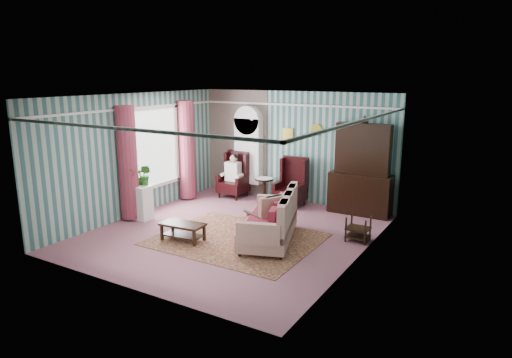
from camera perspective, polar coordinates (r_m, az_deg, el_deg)
The scene contains 17 objects.
floor at distance 9.88m, azimuth -2.93°, elevation -6.72°, with size 6.00×6.00×0.00m, color #8F5361.
room_shell at distance 9.89m, azimuth -5.50°, elevation 5.24°, with size 5.53×6.02×2.91m.
bookcase at distance 12.62m, azimuth -0.97°, elevation 2.93°, with size 0.80×0.28×2.24m, color silver.
dresser_hutch at distance 11.16m, azimuth 13.05°, elevation 1.56°, with size 1.50×0.56×2.36m, color black.
wingback_left at distance 12.52m, azimuth -2.88°, elevation 0.53°, with size 0.76×0.80×1.25m, color black.
wingback_right at distance 11.67m, azimuth 4.31°, elevation -0.43°, with size 0.76×0.80×1.25m, color black.
seated_woman at distance 12.53m, azimuth -2.87°, elevation 0.37°, with size 0.44×0.40×1.18m, color silver, non-canonical shape.
round_side_table at distance 12.27m, azimuth 1.04°, elevation -1.29°, with size 0.50×0.50×0.60m, color black.
nest_table at distance 9.55m, azimuth 12.66°, elevation -6.04°, with size 0.45×0.38×0.54m, color black.
plant_stand at distance 11.01m, azimuth -14.32°, elevation -2.85°, with size 0.55×0.35×0.80m, color silver.
rug at distance 9.49m, azimuth -2.42°, elevation -7.53°, with size 3.20×2.60×0.01m, color #47171F.
sofa at distance 9.24m, azimuth 1.61°, elevation -4.54°, with size 2.09×0.93×1.10m, color beige.
floral_armchair at distance 9.53m, azimuth 1.22°, elevation -4.10°, with size 0.77×0.89×1.06m, color #B8B18E.
coffee_table at distance 9.48m, azimuth -9.11°, elevation -6.55°, with size 0.90×0.46×0.37m, color black.
potted_plant_a at distance 10.83m, azimuth -15.28°, elevation 0.22°, with size 0.40×0.35×0.45m, color #164819.
potted_plant_b at distance 10.87m, azimuth -13.66°, elevation 0.48°, with size 0.27×0.22×0.49m, color #244E18.
potted_plant_c at distance 10.99m, azimuth -14.32°, elevation 0.26°, with size 0.21×0.21×0.37m, color #1B5720.
Camera 1 is at (5.17, -7.73, 3.35)m, focal length 32.00 mm.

